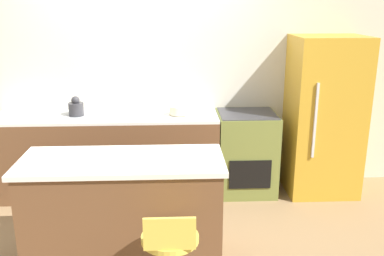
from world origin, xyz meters
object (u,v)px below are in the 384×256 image
at_px(refrigerator, 324,117).
at_px(mixing_bowl, 179,110).
at_px(oven_range, 246,153).
at_px(kettle, 76,108).

distance_m(refrigerator, mixing_bowl, 1.58).
bearing_deg(mixing_bowl, oven_range, 0.80).
distance_m(oven_range, mixing_bowl, 0.89).
relative_size(oven_range, kettle, 4.37).
relative_size(oven_range, mixing_bowl, 4.41).
bearing_deg(kettle, oven_range, 0.33).
relative_size(oven_range, refrigerator, 0.52).
xyz_separation_m(oven_range, refrigerator, (0.83, -0.02, 0.41)).
height_order(oven_range, mixing_bowl, mixing_bowl).
relative_size(kettle, mixing_bowl, 1.01).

